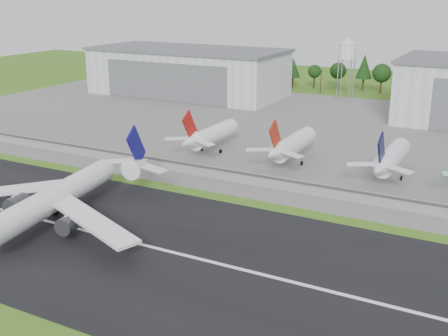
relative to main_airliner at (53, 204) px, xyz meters
The scene contains 13 objects.
ground 23.37m from the main_airliner, 24.75° to the right, with size 600.00×600.00×0.00m, color #3A6016.
runway 21.32m from the main_airliner, ahead, with size 320.00×60.00×0.10m, color black.
runway_centerline 21.31m from the main_airliner, ahead, with size 220.00×1.00×0.02m, color white.
apron 112.47m from the main_airliner, 79.35° to the left, with size 320.00×150.00×0.10m, color slate.
blast_fence 50.03m from the main_airliner, 65.44° to the left, with size 240.00×0.61×3.50m.
hangar_west 166.40m from the main_airliner, 110.87° to the left, with size 97.00×44.00×23.20m.
water_tower 177.23m from the main_airliner, 84.87° to the left, with size 8.40×8.40×29.40m.
utility_poles 191.62m from the main_airliner, 83.78° to the left, with size 230.00×3.00×12.00m, color black, non-canonical shape.
treeline 206.53m from the main_airliner, 84.23° to the left, with size 320.00×16.00×22.00m, color black, non-canonical shape.
main_airliner is the anchor object (origin of this frame).
parked_jet_red_a 67.03m from the main_airliner, 87.86° to the left, with size 7.36×31.29×16.54m.
parked_jet_red_b 73.61m from the main_airliner, 65.55° to the left, with size 7.36×31.29×16.73m.
parked_jet_navy 89.91m from the main_airliner, 48.17° to the left, with size 7.36×31.29×16.64m.
Camera 1 is at (68.29, -76.32, 51.05)m, focal length 45.00 mm.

